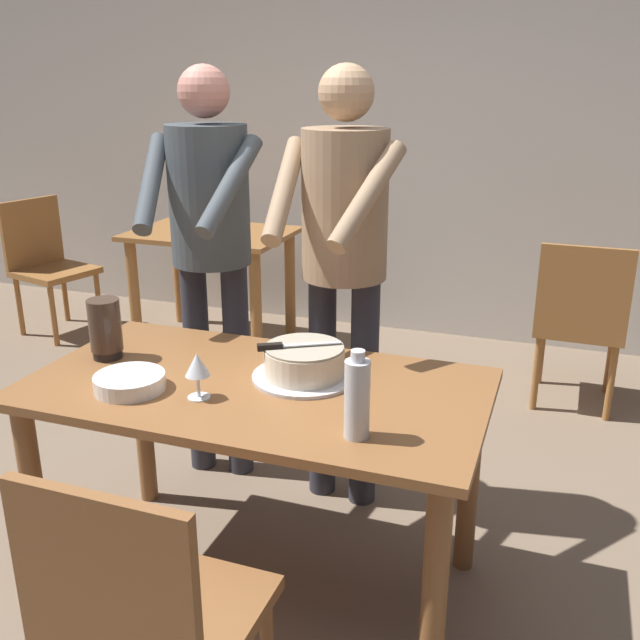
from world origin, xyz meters
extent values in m
plane|color=#7A6651|center=(0.00, 0.00, 0.00)|extent=(14.00, 14.00, 0.00)
cube|color=beige|center=(0.00, 2.79, 1.35)|extent=(10.00, 0.12, 2.70)
cube|color=brown|center=(0.00, 0.00, 0.73)|extent=(1.46, 0.78, 0.03)
cylinder|color=brown|center=(-0.65, -0.32, 0.36)|extent=(0.07, 0.07, 0.72)
cylinder|color=brown|center=(0.65, -0.32, 0.36)|extent=(0.07, 0.07, 0.72)
cylinder|color=brown|center=(-0.65, 0.32, 0.36)|extent=(0.07, 0.07, 0.72)
cylinder|color=brown|center=(0.65, 0.32, 0.36)|extent=(0.07, 0.07, 0.72)
cylinder|color=silver|center=(0.13, 0.10, 0.76)|extent=(0.34, 0.34, 0.01)
cylinder|color=beige|center=(0.13, 0.10, 0.81)|extent=(0.26, 0.26, 0.09)
cylinder|color=#A49984|center=(0.13, 0.10, 0.86)|extent=(0.25, 0.25, 0.01)
cube|color=silver|center=(0.15, 0.11, 0.87)|extent=(0.18, 0.12, 0.00)
cube|color=black|center=(0.04, 0.04, 0.87)|extent=(0.08, 0.06, 0.02)
cylinder|color=white|center=(-0.35, -0.17, 0.76)|extent=(0.22, 0.22, 0.01)
cylinder|color=white|center=(-0.35, -0.17, 0.77)|extent=(0.22, 0.22, 0.01)
cylinder|color=white|center=(-0.35, -0.17, 0.78)|extent=(0.22, 0.22, 0.01)
cylinder|color=white|center=(-0.35, -0.17, 0.79)|extent=(0.22, 0.22, 0.01)
cylinder|color=white|center=(-0.35, -0.17, 0.80)|extent=(0.22, 0.22, 0.01)
cylinder|color=silver|center=(-0.12, -0.15, 0.75)|extent=(0.07, 0.07, 0.00)
cylinder|color=silver|center=(-0.12, -0.15, 0.79)|extent=(0.01, 0.01, 0.07)
cone|color=silver|center=(-0.12, -0.15, 0.86)|extent=(0.08, 0.08, 0.07)
cylinder|color=silver|center=(0.40, -0.23, 0.86)|extent=(0.07, 0.07, 0.22)
cylinder|color=silver|center=(0.40, -0.23, 0.98)|extent=(0.04, 0.04, 0.03)
cylinder|color=black|center=(-0.57, 0.03, 0.77)|extent=(0.10, 0.10, 0.03)
cylinder|color=#3F2D23|center=(-0.57, 0.03, 0.87)|extent=(0.11, 0.11, 0.18)
cylinder|color=#2D2D38|center=(0.19, 0.60, 0.47)|extent=(0.11, 0.11, 0.95)
cylinder|color=#2D2D38|center=(0.01, 0.62, 0.47)|extent=(0.11, 0.11, 0.95)
cylinder|color=#997A5B|center=(0.10, 0.61, 1.23)|extent=(0.32, 0.32, 0.55)
sphere|color=tan|center=(0.10, 0.61, 1.62)|extent=(0.20, 0.20, 0.20)
cylinder|color=#997A5B|center=(0.24, 0.42, 1.30)|extent=(0.19, 0.42, 0.34)
cylinder|color=#997A5B|center=(-0.07, 0.44, 1.30)|extent=(0.12, 0.42, 0.34)
cylinder|color=#2D2D38|center=(-0.39, 0.65, 0.47)|extent=(0.11, 0.11, 0.95)
cylinder|color=#2D2D38|center=(-0.57, 0.63, 0.47)|extent=(0.11, 0.11, 0.95)
cylinder|color=#3F474C|center=(-0.48, 0.64, 1.23)|extent=(0.32, 0.32, 0.55)
sphere|color=tan|center=(-0.48, 0.64, 1.62)|extent=(0.20, 0.20, 0.20)
cylinder|color=#3F474C|center=(-0.30, 0.48, 1.30)|extent=(0.11, 0.42, 0.34)
cylinder|color=#3F474C|center=(-0.61, 0.44, 1.30)|extent=(0.20, 0.42, 0.34)
cube|color=brown|center=(0.07, -0.69, 0.43)|extent=(0.44, 0.44, 0.04)
cylinder|color=brown|center=(-0.11, -0.51, 0.21)|extent=(0.04, 0.04, 0.41)
cube|color=brown|center=(0.06, -0.90, 0.68)|extent=(0.44, 0.03, 0.45)
cube|color=#9E6633|center=(-1.26, 2.09, 0.72)|extent=(1.00, 0.70, 0.03)
cylinder|color=#9E6633|center=(-1.68, 1.81, 0.35)|extent=(0.07, 0.07, 0.71)
cylinder|color=#9E6633|center=(-0.83, 1.81, 0.35)|extent=(0.07, 0.07, 0.71)
cylinder|color=#9E6633|center=(-1.68, 2.36, 0.35)|extent=(0.07, 0.07, 0.71)
cylinder|color=#9E6633|center=(-0.83, 2.36, 0.35)|extent=(0.07, 0.07, 0.71)
cube|color=#9E6633|center=(0.99, 1.90, 0.43)|extent=(0.45, 0.45, 0.04)
cylinder|color=#9E6633|center=(0.81, 2.09, 0.21)|extent=(0.04, 0.04, 0.41)
cylinder|color=#9E6633|center=(1.18, 2.08, 0.21)|extent=(0.04, 0.04, 0.41)
cylinder|color=#9E6633|center=(0.80, 1.73, 0.21)|extent=(0.04, 0.04, 0.41)
cylinder|color=#9E6633|center=(1.17, 1.72, 0.21)|extent=(0.04, 0.04, 0.41)
cube|color=#9E6633|center=(0.99, 1.70, 0.68)|extent=(0.44, 0.04, 0.45)
cube|color=#9E6633|center=(-2.33, 1.88, 0.43)|extent=(0.54, 0.54, 0.04)
cylinder|color=#9E6633|center=(-2.11, 2.01, 0.21)|extent=(0.04, 0.04, 0.41)
cylinder|color=#9E6633|center=(-2.20, 1.66, 0.21)|extent=(0.04, 0.04, 0.41)
cylinder|color=#9E6633|center=(-2.46, 2.10, 0.21)|extent=(0.04, 0.04, 0.41)
cylinder|color=#9E6633|center=(-2.55, 1.75, 0.21)|extent=(0.04, 0.04, 0.41)
cube|color=#9E6633|center=(-2.53, 1.93, 0.68)|extent=(0.14, 0.43, 0.45)
camera|label=1|loc=(0.89, -1.88, 1.68)|focal=40.00mm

